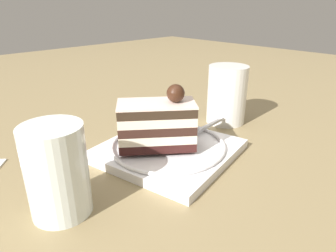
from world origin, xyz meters
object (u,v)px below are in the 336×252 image
object	(u,v)px
drink_glass_near	(57,174)
drink_glass_far	(227,97)
cake_slice	(157,124)
fork	(203,128)
dessert_plate	(168,149)

from	to	relation	value
drink_glass_near	drink_glass_far	distance (m)	0.38
cake_slice	drink_glass_near	xyz separation A→B (m)	(-0.02, 0.17, -0.01)
fork	drink_glass_far	distance (m)	0.11
fork	drink_glass_far	size ratio (longest dim) A/B	1.04
dessert_plate	fork	distance (m)	0.08
cake_slice	fork	bearing A→B (deg)	-95.36
cake_slice	fork	world-z (taller)	cake_slice
fork	dessert_plate	bearing A→B (deg)	86.96
dessert_plate	cake_slice	xyz separation A→B (m)	(0.01, 0.02, 0.05)
fork	drink_glass_near	bearing A→B (deg)	92.25
drink_glass_near	fork	bearing A→B (deg)	-87.75
cake_slice	drink_glass_near	world-z (taller)	cake_slice
cake_slice	fork	xyz separation A→B (m)	(-0.01, -0.10, -0.04)
drink_glass_near	drink_glass_far	xyz separation A→B (m)	(0.04, -0.37, 0.00)
fork	drink_glass_far	xyz separation A→B (m)	(0.03, -0.10, 0.03)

